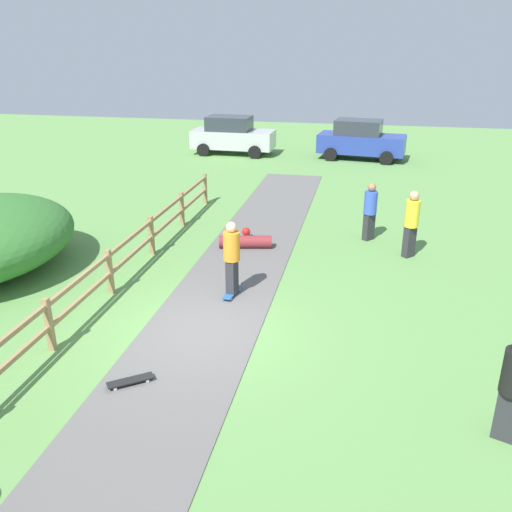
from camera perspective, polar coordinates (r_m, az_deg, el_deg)
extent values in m
plane|color=#60934C|center=(11.35, -5.81, -7.83)|extent=(60.00, 60.00, 0.00)
cube|color=#605E5B|center=(11.34, -5.81, -7.78)|extent=(2.40, 28.00, 0.02)
cube|color=#997A51|center=(11.11, -20.95, -6.76)|extent=(0.12, 0.12, 1.10)
cube|color=#997A51|center=(13.10, -15.15, -1.61)|extent=(0.12, 0.12, 1.10)
cube|color=#997A51|center=(15.26, -10.96, 2.14)|extent=(0.12, 0.12, 1.10)
cube|color=#997A51|center=(17.54, -7.82, 4.94)|extent=(0.12, 0.12, 1.10)
cube|color=#997A51|center=(19.89, -5.39, 7.08)|extent=(0.12, 0.12, 1.10)
cube|color=#997A51|center=(12.10, -17.77, -4.19)|extent=(0.08, 18.00, 0.09)
cube|color=#997A51|center=(11.92, -18.02, -2.25)|extent=(0.08, 18.00, 0.09)
cube|color=#265999|center=(12.72, -2.51, -3.81)|extent=(0.31, 0.82, 0.02)
cylinder|color=silver|center=(13.00, -2.35, -3.43)|extent=(0.04, 0.06, 0.06)
cylinder|color=silver|center=(12.95, -1.73, -3.52)|extent=(0.04, 0.06, 0.06)
cylinder|color=silver|center=(12.53, -3.30, -4.46)|extent=(0.04, 0.06, 0.06)
cylinder|color=silver|center=(12.48, -2.66, -4.56)|extent=(0.04, 0.06, 0.06)
cube|color=#2D2D33|center=(12.55, -2.54, -2.11)|extent=(0.24, 0.34, 0.81)
cylinder|color=orange|center=(12.27, -2.59, 1.05)|extent=(0.43, 0.43, 0.67)
sphere|color=beige|center=(12.11, -2.63, 3.06)|extent=(0.24, 0.24, 0.24)
cylinder|color=maroon|center=(15.52, -1.11, 1.51)|extent=(1.55, 0.66, 0.36)
sphere|color=red|center=(16.34, -1.05, 2.58)|extent=(0.26, 0.26, 0.26)
cube|color=black|center=(9.90, -13.09, -12.63)|extent=(0.76, 0.64, 0.02)
cylinder|color=silver|center=(9.82, -14.60, -13.37)|extent=(0.07, 0.06, 0.06)
cylinder|color=silver|center=(9.95, -14.77, -12.90)|extent=(0.07, 0.06, 0.06)
cylinder|color=silver|center=(9.90, -11.35, -12.75)|extent=(0.07, 0.06, 0.06)
cylinder|color=silver|center=(10.02, -11.57, -12.29)|extent=(0.07, 0.06, 0.06)
cube|color=#2D2D33|center=(16.48, 11.78, 3.04)|extent=(0.36, 0.37, 0.81)
cylinder|color=blue|center=(16.26, 11.98, 5.52)|extent=(0.54, 0.54, 0.68)
sphere|color=#9E704C|center=(16.14, 12.11, 7.09)|extent=(0.24, 0.24, 0.24)
cube|color=#2D2D33|center=(9.17, 24.87, -14.95)|extent=(0.37, 0.30, 0.83)
cube|color=#2D2D33|center=(15.43, 15.82, 1.47)|extent=(0.37, 0.37, 0.88)
cylinder|color=yellow|center=(15.17, 16.13, 4.32)|extent=(0.54, 0.54, 0.73)
sphere|color=tan|center=(15.04, 16.33, 6.12)|extent=(0.26, 0.26, 0.26)
cube|color=#283D99|center=(27.88, 11.03, 11.52)|extent=(4.38, 2.21, 0.90)
cube|color=#2D333D|center=(27.78, 10.74, 13.19)|extent=(2.38, 1.82, 0.70)
cylinder|color=black|center=(28.67, 13.94, 10.65)|extent=(0.67, 0.32, 0.64)
cylinder|color=black|center=(26.95, 13.55, 10.00)|extent=(0.67, 0.32, 0.64)
cylinder|color=black|center=(29.02, 8.56, 11.18)|extent=(0.67, 0.32, 0.64)
cylinder|color=black|center=(27.33, 7.84, 10.55)|extent=(0.67, 0.32, 0.64)
cube|color=#B7B7BC|center=(28.72, -2.41, 12.19)|extent=(4.24, 1.80, 0.90)
cube|color=#2D333D|center=(28.65, -2.83, 13.78)|extent=(2.24, 1.61, 0.70)
cylinder|color=black|center=(29.31, 0.67, 11.52)|extent=(0.65, 0.26, 0.64)
cylinder|color=black|center=(27.63, -0.14, 10.88)|extent=(0.65, 0.26, 0.64)
cylinder|color=black|center=(30.01, -4.48, 11.70)|extent=(0.65, 0.26, 0.64)
cylinder|color=black|center=(28.36, -5.56, 11.07)|extent=(0.65, 0.26, 0.64)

